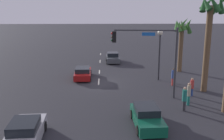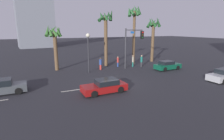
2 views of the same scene
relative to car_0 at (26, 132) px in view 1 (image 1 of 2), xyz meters
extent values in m
plane|color=#28282D|center=(-12.45, 4.05, -0.65)|extent=(220.00, 220.00, 0.00)
cube|color=silver|center=(-30.45, 4.05, -0.64)|extent=(2.01, 0.14, 0.01)
cube|color=silver|center=(-23.98, 4.05, -0.64)|extent=(2.28, 0.14, 0.01)
cube|color=silver|center=(-17.38, 4.05, -0.64)|extent=(1.90, 0.14, 0.01)
cube|color=silver|center=(-12.93, 4.05, -0.64)|extent=(2.47, 0.14, 0.01)
cube|color=#B7B7BC|center=(-0.06, 0.00, -0.13)|extent=(4.30, 2.00, 0.71)
cube|color=black|center=(0.20, 0.01, 0.49)|extent=(2.10, 1.67, 0.53)
cylinder|color=black|center=(-1.32, -0.91, -0.33)|extent=(0.65, 0.25, 0.64)
cylinder|color=black|center=(-1.41, 0.77, -0.33)|extent=(0.65, 0.25, 0.64)
cube|color=#474C51|center=(-23.30, 5.92, -0.14)|extent=(4.00, 1.89, 0.69)
cube|color=black|center=(-23.54, 5.92, 0.48)|extent=(1.94, 1.62, 0.56)
cylinder|color=black|center=(-22.10, 6.80, -0.33)|extent=(0.65, 0.24, 0.64)
cylinder|color=black|center=(-22.05, 5.11, -0.33)|extent=(0.65, 0.24, 0.64)
cylinder|color=black|center=(-24.55, 6.73, -0.33)|extent=(0.65, 0.24, 0.64)
cylinder|color=black|center=(-24.50, 5.05, -0.33)|extent=(0.65, 0.24, 0.64)
cube|color=#0F5138|center=(-1.93, 7.46, -0.14)|extent=(4.20, 1.87, 0.70)
cube|color=black|center=(-2.18, 7.45, 0.45)|extent=(2.04, 1.57, 0.48)
cylinder|color=black|center=(-0.69, 8.31, -0.33)|extent=(0.65, 0.25, 0.64)
cylinder|color=black|center=(-0.62, 6.72, -0.33)|extent=(0.65, 0.25, 0.64)
cylinder|color=black|center=(-3.24, 8.20, -0.33)|extent=(0.65, 0.25, 0.64)
cylinder|color=black|center=(-3.17, 6.61, -0.33)|extent=(0.65, 0.25, 0.64)
cube|color=maroon|center=(-14.49, 2.23, -0.17)|extent=(4.41, 1.91, 0.64)
cube|color=black|center=(-14.23, 2.24, 0.39)|extent=(2.14, 1.63, 0.48)
cylinder|color=black|center=(-15.81, 1.35, -0.33)|extent=(0.65, 0.24, 0.64)
cylinder|color=black|center=(-15.86, 3.03, -0.33)|extent=(0.65, 0.24, 0.64)
cylinder|color=black|center=(-13.12, 1.44, -0.33)|extent=(0.65, 0.24, 0.64)
cylinder|color=black|center=(-13.17, 3.11, -0.33)|extent=(0.65, 0.24, 0.64)
cylinder|color=#38383D|center=(-7.48, 10.75, 2.43)|extent=(0.20, 0.20, 6.15)
cylinder|color=#38383D|center=(-7.79, 8.13, 5.26)|extent=(0.74, 5.24, 0.12)
cube|color=black|center=(-8.10, 5.52, 4.68)|extent=(0.36, 0.36, 0.95)
sphere|color=red|center=(-8.13, 5.34, 4.98)|extent=(0.20, 0.20, 0.20)
sphere|color=#392605|center=(-8.13, 5.34, 4.68)|extent=(0.20, 0.20, 0.20)
sphere|color=black|center=(-8.13, 5.34, 4.38)|extent=(0.20, 0.20, 0.20)
cube|color=#1959B2|center=(-7.76, 8.40, 4.94)|extent=(0.17, 1.10, 0.28)
cylinder|color=#2D2D33|center=(-13.42, 10.62, 1.81)|extent=(0.18, 0.18, 4.92)
sphere|color=#F2EACC|center=(-13.42, 10.62, 4.55)|extent=(0.56, 0.56, 0.56)
cylinder|color=#1E7266|center=(-5.67, 11.46, -0.25)|extent=(0.31, 0.31, 0.80)
cylinder|color=#B2A58C|center=(-5.67, 11.46, 0.59)|extent=(0.41, 0.41, 0.87)
sphere|color=tan|center=(-5.67, 11.46, 1.14)|extent=(0.24, 0.24, 0.24)
cylinder|color=#333338|center=(-4.49, 10.74, -0.25)|extent=(0.35, 0.35, 0.80)
cylinder|color=#1E7266|center=(-4.49, 10.74, 0.60)|extent=(0.47, 0.47, 0.88)
sphere|color=tan|center=(-4.49, 10.74, 1.15)|extent=(0.24, 0.24, 0.24)
cylinder|color=#2D478C|center=(-7.91, 12.47, -0.29)|extent=(0.30, 0.30, 0.71)
cylinder|color=#BF3833|center=(-7.91, 12.47, 0.45)|extent=(0.39, 0.39, 0.77)
sphere|color=tan|center=(-7.91, 12.47, 0.94)|extent=(0.21, 0.21, 0.21)
cylinder|color=#BF3833|center=(-11.24, 11.67, -0.27)|extent=(0.41, 0.41, 0.76)
cylinder|color=#2D478C|center=(-11.24, 11.67, 0.52)|extent=(0.55, 0.55, 0.83)
sphere|color=brown|center=(-11.24, 11.67, 1.05)|extent=(0.22, 0.22, 0.22)
cylinder|color=brown|center=(-17.34, 14.08, 2.15)|extent=(0.54, 0.54, 5.61)
cone|color=#38702D|center=(-16.72, 13.98, 5.12)|extent=(0.72, 1.09, 1.37)
cone|color=#38702D|center=(-16.84, 14.73, 4.88)|extent=(1.46, 1.31, 1.66)
cone|color=#38702D|center=(-17.49, 14.89, 5.23)|extent=(1.64, 0.84, 1.56)
cone|color=#38702D|center=(-18.22, 14.43, 5.19)|extent=(1.12, 1.74, 1.82)
cone|color=#38702D|center=(-17.92, 13.82, 4.97)|extent=(0.94, 1.17, 1.40)
cone|color=#38702D|center=(-17.45, 13.42, 5.01)|extent=(1.27, 0.75, 1.43)
cone|color=#38702D|center=(-16.86, 13.50, 5.05)|extent=(1.24, 1.16, 1.60)
cylinder|color=brown|center=(-9.32, 14.13, 3.33)|extent=(0.56, 0.56, 7.96)
cone|color=#235628|center=(-8.41, 13.98, 7.56)|extent=(0.80, 1.54, 1.85)
cone|color=#235628|center=(-8.76, 14.79, 7.41)|extent=(1.39, 1.31, 1.77)
cone|color=#235628|center=(-9.66, 14.92, 7.22)|extent=(1.77, 1.18, 1.52)
cone|color=#235628|center=(-10.06, 14.11, 7.48)|extent=(0.61, 1.43, 1.47)
cone|color=#235628|center=(-9.58, 13.55, 7.35)|extent=(1.17, 0.93, 1.40)
cone|color=#235628|center=(-8.94, 13.55, 7.48)|extent=(1.37, 1.17, 1.46)
camera|label=1|loc=(14.12, 4.61, 7.03)|focal=41.74mm
camera|label=2|loc=(-20.60, -12.91, 5.36)|focal=28.31mm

